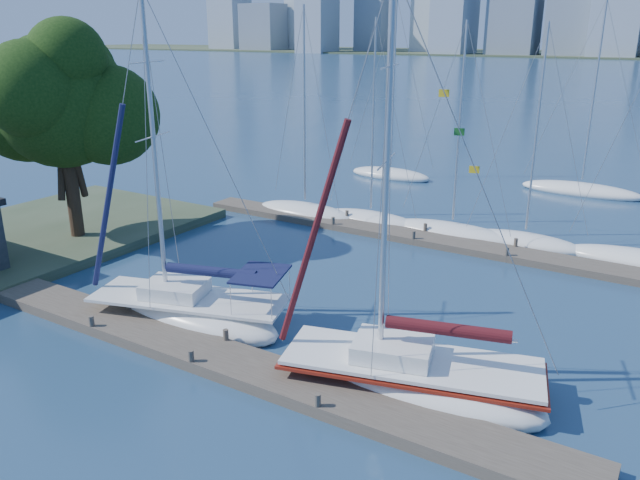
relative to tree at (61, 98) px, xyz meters
The scene contains 13 objects.
ground 17.32m from the tree, 22.05° to the right, with size 700.00×700.00×0.00m, color navy.
near_dock 17.24m from the tree, 22.05° to the right, with size 26.00×2.00×0.40m, color #494035.
far_dock 20.70m from the tree, 31.87° to the left, with size 30.00×1.80×0.36m, color #494035.
shore 8.41m from the tree, 132.97° to the right, with size 12.00×22.00×0.50m, color #38472D.
tree is the anchor object (origin of this frame).
sailboat_navy 13.89m from the tree, 18.01° to the right, with size 8.83×5.09×12.97m.
sailboat_maroon 22.40m from the tree, 10.17° to the right, with size 9.17×5.01×13.13m.
bg_boat_0 15.21m from the tree, 56.11° to the left, with size 7.14×4.63×12.71m.
bg_boat_1 18.12m from the tree, 45.56° to the left, with size 6.58×3.05×11.97m.
bg_boat_2 21.77m from the tree, 35.71° to the left, with size 7.74×4.35×11.80m.
bg_boat_3 25.08m from the tree, 31.08° to the left, with size 6.50×3.78×11.69m.
bg_boat_6 25.70m from the tree, 72.92° to the left, with size 6.92×3.77×13.62m.
bg_boat_7 34.12m from the tree, 51.07° to the left, with size 8.27×2.69×13.29m.
Camera 1 is at (13.43, -14.37, 10.91)m, focal length 35.00 mm.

